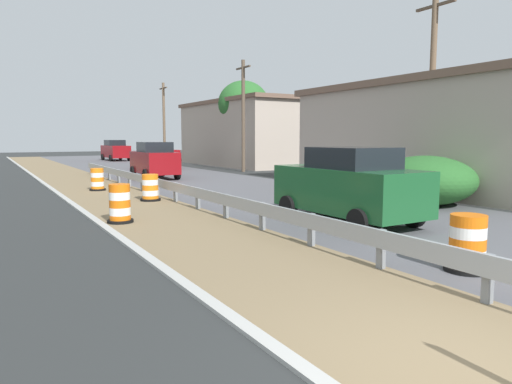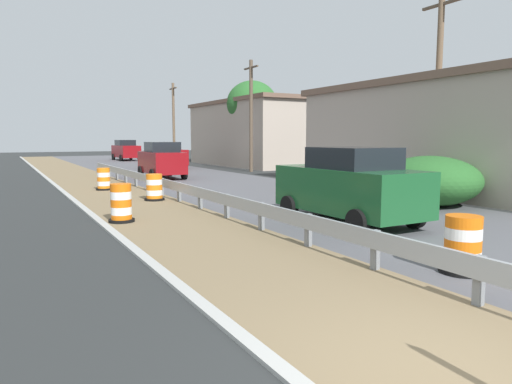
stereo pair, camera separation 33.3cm
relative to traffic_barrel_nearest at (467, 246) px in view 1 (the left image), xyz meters
name	(u,v)px [view 1 (the left image)]	position (x,y,z in m)	size (l,w,h in m)	color
ground_plane	(472,379)	(-3.19, -2.33, -0.44)	(160.00, 160.00, 0.00)	#2B2D2D
median_dirt_strip	(504,366)	(-2.69, -2.33, -0.44)	(3.41, 120.00, 0.01)	#7F6B4C
guardrail_median	(486,268)	(-1.22, -1.14, 0.07)	(0.18, 54.20, 0.71)	#999EA3
traffic_barrel_nearest	(467,246)	(0.00, 0.00, 0.00)	(0.75, 0.75, 0.99)	orange
traffic_barrel_close	(120,205)	(-3.95, 7.71, 0.03)	(0.70, 0.70, 1.05)	orange
traffic_barrel_mid	(150,189)	(-1.85, 11.62, -0.01)	(0.73, 0.73, 0.97)	orange
traffic_barrel_far	(97,181)	(-2.80, 16.04, -0.01)	(0.68, 0.68, 0.98)	orange
car_lead_near_lane	(349,185)	(1.40, 4.60, 0.58)	(2.15, 4.39, 2.04)	#195128
car_trailing_near_lane	(158,155)	(4.37, 29.12, 0.55)	(2.22, 4.39, 1.98)	maroon
car_lead_far_lane	(154,160)	(1.31, 20.70, 0.58)	(2.09, 4.22, 2.06)	maroon
car_mid_far_lane	(115,150)	(4.63, 43.07, 0.60)	(2.14, 4.64, 2.08)	maroon
roadside_shop_near	(465,136)	(11.43, 8.27, 1.93)	(8.65, 14.02, 4.72)	#AD9E8E
roadside_shop_far	(251,133)	(12.77, 29.61, 2.24)	(7.53, 14.18, 5.35)	#AD9E8E
utility_pole_near	(432,92)	(8.43, 7.73, 3.66)	(0.24, 1.80, 7.89)	brown
utility_pole_mid	(243,114)	(8.20, 22.74, 3.42)	(0.24, 1.80, 7.42)	brown
utility_pole_far	(164,121)	(7.89, 37.57, 3.41)	(0.24, 1.80, 7.39)	brown
bush_roadside	(425,180)	(5.93, 5.81, 0.40)	(3.37, 3.37, 1.69)	#286028
tree_roadside	(243,104)	(10.90, 27.59, 4.49)	(3.97, 3.97, 6.75)	brown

